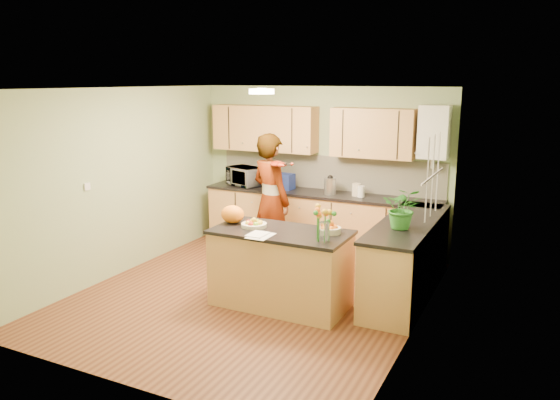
% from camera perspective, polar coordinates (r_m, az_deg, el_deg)
% --- Properties ---
extents(floor, '(4.50, 4.50, 0.00)m').
position_cam_1_polar(floor, '(6.83, -2.99, -9.90)').
color(floor, '#532917').
rests_on(floor, ground).
extents(ceiling, '(4.00, 4.50, 0.02)m').
position_cam_1_polar(ceiling, '(6.31, -3.25, 11.57)').
color(ceiling, white).
rests_on(ceiling, wall_back).
extents(wall_back, '(4.00, 0.02, 2.50)m').
position_cam_1_polar(wall_back, '(8.45, 4.37, 3.28)').
color(wall_back, '#9BB07E').
rests_on(wall_back, floor).
extents(wall_front, '(4.00, 0.02, 2.50)m').
position_cam_1_polar(wall_front, '(4.69, -16.71, -4.79)').
color(wall_front, '#9BB07E').
rests_on(wall_front, floor).
extents(wall_left, '(0.02, 4.50, 2.50)m').
position_cam_1_polar(wall_left, '(7.62, -16.36, 1.79)').
color(wall_left, '#9BB07E').
rests_on(wall_left, floor).
extents(wall_right, '(0.02, 4.50, 2.50)m').
position_cam_1_polar(wall_right, '(5.77, 14.50, -1.44)').
color(wall_right, '#9BB07E').
rests_on(wall_right, floor).
extents(back_counter, '(3.64, 0.62, 0.94)m').
position_cam_1_polar(back_counter, '(8.31, 4.14, -2.38)').
color(back_counter, '#B67C48').
rests_on(back_counter, floor).
extents(right_counter, '(0.62, 2.24, 0.94)m').
position_cam_1_polar(right_counter, '(6.84, 13.16, -5.97)').
color(right_counter, '#B67C48').
rests_on(right_counter, floor).
extents(splashback, '(3.60, 0.02, 0.52)m').
position_cam_1_polar(splashback, '(8.41, 4.96, 2.88)').
color(splashback, beige).
rests_on(splashback, back_counter).
extents(upper_cabinets, '(3.20, 0.34, 0.70)m').
position_cam_1_polar(upper_cabinets, '(8.29, 2.86, 7.30)').
color(upper_cabinets, '#B67C48').
rests_on(upper_cabinets, wall_back).
extents(boiler, '(0.40, 0.30, 0.86)m').
position_cam_1_polar(boiler, '(7.75, 15.82, 6.83)').
color(boiler, white).
rests_on(boiler, wall_back).
extents(window_right, '(0.01, 1.30, 1.05)m').
position_cam_1_polar(window_right, '(6.29, 15.72, 2.41)').
color(window_right, white).
rests_on(window_right, wall_right).
extents(light_switch, '(0.02, 0.09, 0.09)m').
position_cam_1_polar(light_switch, '(7.18, -19.51, 1.34)').
color(light_switch, white).
rests_on(light_switch, wall_left).
extents(ceiling_lamp, '(0.30, 0.30, 0.07)m').
position_cam_1_polar(ceiling_lamp, '(6.58, -1.94, 11.28)').
color(ceiling_lamp, '#FFEABF').
rests_on(ceiling_lamp, ceiling).
extents(peninsula_island, '(1.58, 0.81, 0.91)m').
position_cam_1_polar(peninsula_island, '(6.39, 0.08, -7.12)').
color(peninsula_island, '#B67C48').
rests_on(peninsula_island, floor).
extents(fruit_dish, '(0.30, 0.30, 0.10)m').
position_cam_1_polar(fruit_dish, '(6.40, -2.74, -2.46)').
color(fruit_dish, beige).
rests_on(fruit_dish, peninsula_island).
extents(orange_bowl, '(0.24, 0.24, 0.14)m').
position_cam_1_polar(orange_bowl, '(6.16, 5.30, -2.95)').
color(orange_bowl, beige).
rests_on(orange_bowl, peninsula_island).
extents(flower_vase, '(0.25, 0.25, 0.47)m').
position_cam_1_polar(flower_vase, '(5.78, 4.64, -1.41)').
color(flower_vase, silver).
rests_on(flower_vase, peninsula_island).
extents(orange_bag, '(0.30, 0.26, 0.22)m').
position_cam_1_polar(orange_bag, '(6.58, -4.98, -1.49)').
color(orange_bag, orange).
rests_on(orange_bag, peninsula_island).
extents(papers, '(0.23, 0.32, 0.01)m').
position_cam_1_polar(papers, '(6.04, -2.03, -3.74)').
color(papers, white).
rests_on(papers, peninsula_island).
extents(violinist, '(0.81, 0.70, 1.89)m').
position_cam_1_polar(violinist, '(7.60, -0.96, -0.08)').
color(violinist, tan).
rests_on(violinist, floor).
extents(violin, '(0.59, 0.51, 0.15)m').
position_cam_1_polar(violin, '(7.22, -0.36, 3.81)').
color(violin, '#4A0904').
rests_on(violin, violinist).
extents(microwave, '(0.63, 0.52, 0.30)m').
position_cam_1_polar(microwave, '(8.71, -3.71, 2.49)').
color(microwave, white).
rests_on(microwave, back_counter).
extents(blue_box, '(0.32, 0.24, 0.24)m').
position_cam_1_polar(blue_box, '(8.41, 0.38, 1.96)').
color(blue_box, navy).
rests_on(blue_box, back_counter).
extents(kettle, '(0.18, 0.18, 0.33)m').
position_cam_1_polar(kettle, '(8.08, 5.26, 1.56)').
color(kettle, silver).
rests_on(kettle, back_counter).
extents(jar_cream, '(0.16, 0.16, 0.19)m').
position_cam_1_polar(jar_cream, '(8.00, 7.96, 1.08)').
color(jar_cream, beige).
rests_on(jar_cream, back_counter).
extents(jar_white, '(0.13, 0.13, 0.16)m').
position_cam_1_polar(jar_white, '(7.93, 8.47, 0.88)').
color(jar_white, white).
rests_on(jar_white, back_counter).
extents(potted_plant, '(0.49, 0.44, 0.48)m').
position_cam_1_polar(potted_plant, '(6.30, 12.71, -0.82)').
color(potted_plant, '#2F7E2A').
rests_on(potted_plant, right_counter).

